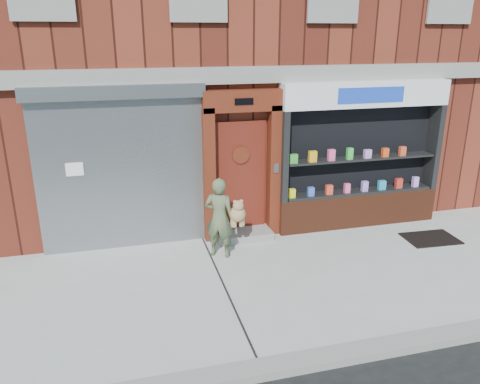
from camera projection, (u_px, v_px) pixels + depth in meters
name	position (u px, v px, depth m)	size (l,w,h in m)	color
ground	(313.00, 273.00, 7.94)	(80.00, 80.00, 0.00)	#9E9E99
curb	(380.00, 348.00, 5.96)	(60.00, 0.30, 0.12)	gray
building	(229.00, 28.00, 12.15)	(12.00, 8.16, 8.00)	#4D1A11
shutter_bay	(121.00, 159.00, 8.43)	(3.10, 0.30, 3.04)	gray
red_door_bay	(242.00, 166.00, 9.00)	(1.52, 0.58, 2.90)	#501A0D
pharmacy_bay	(360.00, 162.00, 9.59)	(3.50, 0.41, 3.00)	#5C2815
woman	(221.00, 217.00, 8.36)	(0.78, 0.57, 1.48)	#515D3D
doormat	(431.00, 238.00, 9.27)	(1.02, 0.71, 0.03)	black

